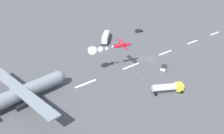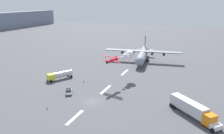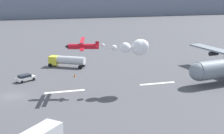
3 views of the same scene
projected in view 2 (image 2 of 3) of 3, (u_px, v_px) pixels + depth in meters
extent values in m
plane|color=#4C4C51|center=(92.00, 102.00, 65.34)|extent=(440.00, 440.00, 0.00)
cube|color=white|center=(75.00, 117.00, 56.45)|extent=(8.00, 0.90, 0.01)
cube|color=white|center=(106.00, 89.00, 74.24)|extent=(8.00, 0.90, 0.01)
cube|color=white|center=(125.00, 72.00, 92.02)|extent=(8.00, 0.90, 0.01)
cylinder|color=gray|center=(143.00, 55.00, 108.09)|extent=(26.13, 7.52, 4.00)
sphere|color=gray|center=(140.00, 62.00, 96.02)|extent=(3.80, 3.80, 3.80)
cube|color=gray|center=(143.00, 51.00, 107.58)|extent=(8.11, 35.92, 0.40)
cylinder|color=black|center=(122.00, 52.00, 109.64)|extent=(2.53, 1.42, 1.10)
cylinder|color=black|center=(133.00, 53.00, 108.45)|extent=(2.53, 1.42, 1.10)
cylinder|color=black|center=(152.00, 54.00, 106.47)|extent=(2.53, 1.42, 1.10)
cylinder|color=black|center=(164.00, 54.00, 105.28)|extent=(2.53, 1.42, 1.10)
cube|color=gray|center=(145.00, 41.00, 116.82)|extent=(2.81, 0.68, 6.00)
cube|color=gray|center=(145.00, 50.00, 118.14)|extent=(3.22, 9.19, 0.24)
cube|color=black|center=(148.00, 60.00, 109.19)|extent=(3.31, 1.43, 1.20)
cube|color=black|center=(138.00, 59.00, 110.30)|extent=(3.31, 1.43, 1.20)
cylinder|color=red|center=(112.00, 60.00, 74.88)|extent=(5.97, 2.39, 1.05)
cube|color=red|center=(112.00, 61.00, 74.77)|extent=(2.30, 7.01, 0.12)
cube|color=red|center=(112.00, 57.00, 74.38)|extent=(2.30, 7.01, 0.12)
cylinder|color=black|center=(118.00, 60.00, 73.22)|extent=(0.08, 0.08, 1.40)
cylinder|color=black|center=(106.00, 58.00, 75.92)|extent=(0.08, 0.08, 1.40)
cube|color=red|center=(116.00, 57.00, 76.85)|extent=(0.70, 0.26, 1.10)
cube|color=red|center=(116.00, 59.00, 76.96)|extent=(1.05, 2.08, 0.08)
cone|color=black|center=(106.00, 63.00, 72.29)|extent=(0.89, 1.03, 0.89)
sphere|color=white|center=(118.00, 58.00, 77.75)|extent=(0.70, 0.70, 0.70)
sphere|color=white|center=(122.00, 58.00, 79.44)|extent=(1.10, 1.10, 1.10)
sphere|color=white|center=(125.00, 56.00, 81.03)|extent=(1.73, 1.73, 1.73)
sphere|color=white|center=(126.00, 57.00, 81.17)|extent=(2.04, 2.04, 2.04)
sphere|color=white|center=(130.00, 54.00, 83.61)|extent=(2.45, 2.45, 2.45)
sphere|color=white|center=(129.00, 55.00, 83.43)|extent=(3.20, 3.20, 3.20)
cube|color=silver|center=(216.00, 127.00, 50.15)|extent=(2.91, 2.88, 1.10)
cube|color=orange|center=(209.00, 120.00, 51.68)|extent=(3.47, 3.46, 2.60)
cube|color=silver|center=(188.00, 106.00, 57.46)|extent=(9.53, 9.83, 2.80)
cylinder|color=black|center=(221.00, 128.00, 50.64)|extent=(1.01, 1.04, 1.10)
cylinder|color=black|center=(181.00, 105.00, 61.76)|extent=(1.01, 1.04, 1.10)
cylinder|color=black|center=(178.00, 104.00, 62.80)|extent=(1.01, 1.04, 1.10)
cylinder|color=black|center=(213.00, 131.00, 49.62)|extent=(1.01, 1.04, 1.10)
cylinder|color=black|center=(174.00, 107.00, 60.74)|extent=(1.01, 1.04, 1.10)
cylinder|color=black|center=(171.00, 105.00, 61.78)|extent=(1.01, 1.04, 1.10)
cube|color=yellow|center=(51.00, 77.00, 81.30)|extent=(3.10, 3.17, 2.20)
cylinder|color=silver|center=(63.00, 74.00, 84.11)|extent=(7.38, 5.43, 2.10)
cylinder|color=black|center=(51.00, 81.00, 80.35)|extent=(1.03, 0.77, 1.00)
cylinder|color=black|center=(71.00, 77.00, 85.32)|extent=(1.03, 0.77, 1.00)
cylinder|color=black|center=(48.00, 80.00, 82.14)|extent=(1.03, 0.77, 1.00)
cylinder|color=black|center=(68.00, 75.00, 87.11)|extent=(1.03, 0.77, 1.00)
cube|color=white|center=(69.00, 92.00, 70.77)|extent=(4.51, 3.65, 0.65)
cube|color=#1E232D|center=(69.00, 90.00, 70.41)|extent=(3.00, 2.69, 0.55)
cylinder|color=black|center=(66.00, 91.00, 72.12)|extent=(0.66, 0.51, 0.64)
cylinder|color=black|center=(66.00, 95.00, 69.35)|extent=(0.66, 0.51, 0.64)
cylinder|color=black|center=(72.00, 91.00, 72.38)|extent=(0.66, 0.51, 0.64)
cylinder|color=black|center=(72.00, 94.00, 69.61)|extent=(0.66, 0.51, 0.64)
cone|color=orange|center=(47.00, 108.00, 60.53)|extent=(0.44, 0.44, 0.75)
cone|color=orange|center=(84.00, 81.00, 80.87)|extent=(0.44, 0.44, 0.75)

